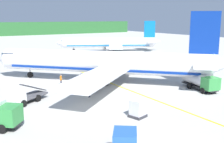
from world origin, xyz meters
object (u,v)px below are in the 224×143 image
Objects in this scene: airliner_foreground at (104,63)px; cargo_container_near at (138,109)px; crew_loader_left at (89,90)px; crew_marshaller at (61,79)px; service_truck_baggage at (200,81)px; airliner_mid_apron at (110,43)px; service_truck_catering at (21,95)px.

cargo_container_near is at bearing -108.34° from airliner_foreground.
cargo_container_near is 1.23× the size of crew_loader_left.
crew_marshaller is at bearing 166.77° from airliner_foreground.
crew_loader_left is (-16.28, 5.41, -0.40)m from service_truck_baggage.
cargo_container_near is (-15.26, -4.28, -0.40)m from service_truck_baggage.
airliner_foreground is 15.81m from service_truck_baggage.
service_truck_catering is (-39.11, -41.97, -1.63)m from airliner_mid_apron.
airliner_foreground reaches higher than crew_marshaller.
service_truck_baggage is at bearing 15.67° from cargo_container_near.
airliner_foreground is 7.82m from crew_marshaller.
crew_loader_left is at bearing -124.63° from airliner_mid_apron.
crew_marshaller is 8.61m from crew_loader_left.
airliner_foreground reaches higher than service_truck_baggage.
airliner_mid_apron is at bearing 57.27° from airliner_foreground.
service_truck_catering is (-25.13, 7.26, -0.22)m from service_truck_baggage.
cargo_container_near is at bearing -164.33° from service_truck_baggage.
service_truck_catering is at bearing -161.92° from airliner_foreground.
service_truck_catering is at bearing 168.19° from crew_loader_left.
service_truck_baggage is 1.12× the size of service_truck_catering.
airliner_mid_apron is 53.29m from crew_loader_left.
airliner_foreground is 5.24× the size of service_truck_catering.
airliner_mid_apron reaches higher than service_truck_catering.
airliner_foreground is at bearing -122.73° from airliner_mid_apron.
cargo_container_near is at bearing -49.46° from service_truck_catering.
service_truck_baggage reaches higher than crew_loader_left.
crew_marshaller is 1.05× the size of crew_loader_left.
service_truck_catering is 15.19m from cargo_container_near.
crew_marshaller is at bearing -131.35° from airliner_mid_apron.
service_truck_baggage is at bearing -51.47° from airliner_foreground.
airliner_foreground is 9.76m from crew_loader_left.
service_truck_catering is 2.96× the size of cargo_container_near.
service_truck_catering is at bearing -132.98° from airliner_mid_apron.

